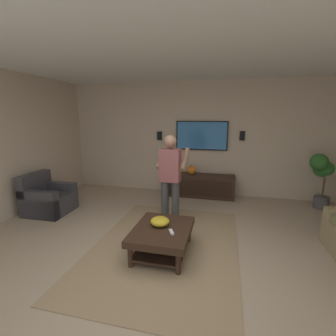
{
  "coord_description": "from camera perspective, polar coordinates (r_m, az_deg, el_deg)",
  "views": [
    {
      "loc": [
        -2.74,
        -0.76,
        1.96
      ],
      "look_at": [
        1.17,
        0.19,
        1.09
      ],
      "focal_mm": 25.83,
      "sensor_mm": 36.0,
      "label": 1
    }
  ],
  "objects": [
    {
      "name": "remote_white",
      "position": [
        3.41,
        0.82,
        -14.86
      ],
      "size": [
        0.15,
        0.11,
        0.02
      ],
      "primitive_type": "cube",
      "rotation": [
        0.0,
        0.0,
        3.6
      ],
      "color": "white",
      "rests_on": "coffee_table"
    },
    {
      "name": "ground_plane",
      "position": [
        3.46,
        -1.63,
        -22.37
      ],
      "size": [
        7.95,
        7.95,
        0.0
      ],
      "primitive_type": "plane",
      "color": "tan"
    },
    {
      "name": "coffee_table",
      "position": [
        3.59,
        -1.39,
        -15.43
      ],
      "size": [
        1.0,
        0.8,
        0.4
      ],
      "color": "#332116",
      "rests_on": "ground"
    },
    {
      "name": "ceiling_slab",
      "position": [
        2.99,
        -2.0,
        29.62
      ],
      "size": [
        6.83,
        6.74,
        0.1
      ],
      "primitive_type": "cube",
      "color": "white"
    },
    {
      "name": "person_standing",
      "position": [
        4.31,
        0.58,
        -1.61
      ],
      "size": [
        0.56,
        0.56,
        1.64
      ],
      "rotation": [
        0.0,
        0.0,
        -0.06
      ],
      "color": "#3F3F3F",
      "rests_on": "ground"
    },
    {
      "name": "area_rug",
      "position": [
        3.9,
        -0.56,
        -17.88
      ],
      "size": [
        3.03,
        2.15,
        0.01
      ],
      "primitive_type": "cube",
      "color": "#9E8460",
      "rests_on": "ground"
    },
    {
      "name": "wall_back_tv",
      "position": [
        6.18,
        6.59,
        6.91
      ],
      "size": [
        0.1,
        6.74,
        2.8
      ],
      "primitive_type": "cube",
      "color": "#C6B299",
      "rests_on": "ground"
    },
    {
      "name": "wall_speaker_right",
      "position": [
        6.28,
        -2.0,
        7.6
      ],
      "size": [
        0.06,
        0.12,
        0.22
      ],
      "primitive_type": "cube",
      "color": "black"
    },
    {
      "name": "armchair",
      "position": [
        5.59,
        -26.48,
        -6.64
      ],
      "size": [
        0.82,
        0.83,
        0.82
      ],
      "rotation": [
        0.0,
        0.0,
        -1.55
      ],
      "color": "#38383D",
      "rests_on": "ground"
    },
    {
      "name": "tv",
      "position": [
        6.06,
        7.96,
        7.57
      ],
      "size": [
        0.05,
        1.27,
        0.71
      ],
      "rotation": [
        0.0,
        0.0,
        3.14
      ],
      "color": "black"
    },
    {
      "name": "wall_speaker_left",
      "position": [
        6.06,
        17.11,
        7.28
      ],
      "size": [
        0.06,
        0.12,
        0.22
      ],
      "primitive_type": "cube",
      "color": "black"
    },
    {
      "name": "bowl",
      "position": [
        3.59,
        -1.89,
        -12.47
      ],
      "size": [
        0.28,
        0.28,
        0.12
      ],
      "primitive_type": "ellipsoid",
      "color": "gold",
      "rests_on": "coffee_table"
    },
    {
      "name": "media_console",
      "position": [
        6.04,
        7.39,
        -4.12
      ],
      "size": [
        0.45,
        1.7,
        0.55
      ],
      "rotation": [
        0.0,
        0.0,
        3.14
      ],
      "color": "#332116",
      "rests_on": "ground"
    },
    {
      "name": "vase_round",
      "position": [
        5.97,
        5.61,
        -0.47
      ],
      "size": [
        0.22,
        0.22,
        0.22
      ],
      "primitive_type": "sphere",
      "color": "orange",
      "rests_on": "media_console"
    },
    {
      "name": "potted_plant_tall",
      "position": [
        6.12,
        32.53,
        -0.92
      ],
      "size": [
        0.52,
        0.52,
        1.19
      ],
      "color": "#4C4C51",
      "rests_on": "ground"
    }
  ]
}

